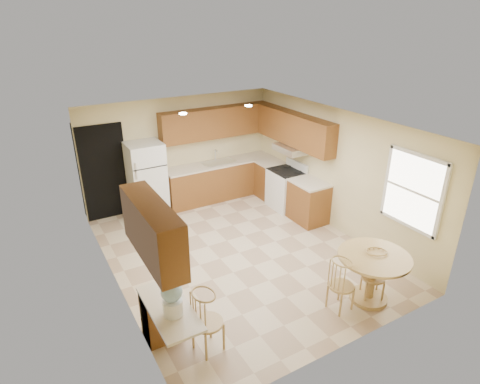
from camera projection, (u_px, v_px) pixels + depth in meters
floor at (239, 253)px, 7.62m from camera, size 5.50×5.50×0.00m
ceiling at (239, 124)px, 6.61m from camera, size 4.50×5.50×0.02m
wall_back at (180, 151)px, 9.29m from camera, size 4.50×0.02×2.50m
wall_front at (350, 271)px, 4.94m from camera, size 4.50×0.02×2.50m
wall_left at (111, 223)px, 6.09m from camera, size 0.02×5.50×2.50m
wall_right at (335, 170)px, 8.14m from camera, size 0.02×5.50×2.50m
doorway at (105, 173)px, 8.56m from camera, size 0.90×0.02×2.10m
base_cab_back at (220, 181)px, 9.79m from camera, size 2.75×0.60×0.87m
counter_back at (220, 163)px, 9.60m from camera, size 2.75×0.63×0.04m
base_cab_right_a at (271, 180)px, 9.81m from camera, size 0.60×0.59×0.87m
counter_right_a at (271, 163)px, 9.62m from camera, size 0.63×0.59×0.04m
base_cab_right_b at (308, 202)px, 8.65m from camera, size 0.60×0.80×0.87m
counter_right_b at (310, 183)px, 8.47m from camera, size 0.63×0.80×0.04m
upper_cab_back at (217, 122)px, 9.32m from camera, size 2.75×0.33×0.70m
upper_cab_right at (294, 129)px, 8.78m from camera, size 0.33×2.42×0.70m
upper_cab_left at (152, 230)px, 4.65m from camera, size 0.33×1.40×0.70m
sink at (219, 162)px, 9.58m from camera, size 0.78×0.44×0.01m
range_hood at (291, 149)px, 8.90m from camera, size 0.50×0.76×0.14m
desk_pedestal at (161, 315)px, 5.52m from camera, size 0.48×0.42×0.72m
desk_top at (169, 308)px, 5.06m from camera, size 0.50×1.20×0.04m
window at (413, 191)px, 6.57m from camera, size 0.06×1.12×1.30m
can_light_a at (183, 114)px, 7.34m from camera, size 0.14×0.14×0.02m
can_light_b at (248, 106)px, 7.98m from camera, size 0.14×0.14×0.02m
refrigerator at (147, 180)px, 8.75m from camera, size 0.74×0.72×1.68m
stove at (286, 189)px, 9.25m from camera, size 0.65×0.76×1.09m
dining_table at (372, 271)px, 6.17m from camera, size 1.09×1.09×0.81m
chair_table_a at (346, 283)px, 5.91m from camera, size 0.38×0.49×0.86m
chair_table_b at (378, 274)px, 6.13m from camera, size 0.37×0.43×0.84m
chair_desk at (211, 319)px, 5.14m from camera, size 0.41×0.53×0.93m
water_crock at (172, 298)px, 4.83m from camera, size 0.26×0.26×0.55m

